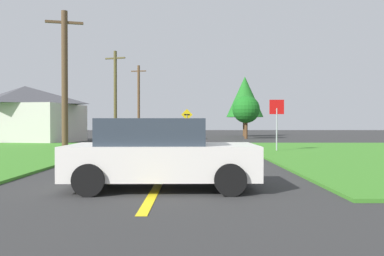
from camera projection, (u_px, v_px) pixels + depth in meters
ground_plane at (176, 150)px, 20.94m from camera, size 120.00×120.00×0.00m
lane_stripe_center at (167, 166)px, 12.94m from camera, size 0.20×14.00×0.01m
stop_sign at (275, 115)px, 19.22m from camera, size 0.76×0.07×2.75m
car_approaching_junction at (174, 131)px, 34.81m from camera, size 4.20×2.18×1.62m
car_behind_on_main_road at (159, 154)px, 8.54m from camera, size 4.34×2.18×1.62m
utility_pole_near at (63, 80)px, 18.13m from camera, size 1.78×0.52×7.07m
utility_pole_mid at (114, 94)px, 30.65m from camera, size 1.77×0.60×7.56m
utility_pole_far at (137, 100)px, 43.18m from camera, size 1.80×0.37×8.32m
direction_sign at (186, 122)px, 28.90m from camera, size 0.90×0.18×2.64m
oak_tree_left at (245, 110)px, 35.80m from camera, size 2.68×2.68×4.21m
pine_tree_center at (244, 97)px, 42.43m from camera, size 4.27×4.27×6.93m
barn at (24, 114)px, 29.82m from camera, size 9.01×7.10×4.54m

